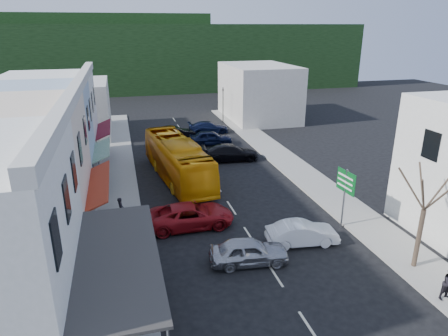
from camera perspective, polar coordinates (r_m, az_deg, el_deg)
ground at (r=24.06m, az=3.69°, el=-9.64°), size 120.00×120.00×0.00m
sidewalk_left at (r=32.07m, az=-14.96°, el=-2.39°), size 3.00×52.00×0.15m
sidewalk_right at (r=35.11m, az=10.23°, el=-0.09°), size 3.00×52.00×0.15m
shopfront_row at (r=26.66m, az=-26.34°, el=0.64°), size 8.25×30.00×8.00m
distant_block_left at (r=47.95m, az=-20.90°, el=7.88°), size 8.00×10.00×6.00m
distant_block_right at (r=53.58m, az=4.94°, el=10.75°), size 8.00×12.00×7.00m
hillside at (r=85.26m, az=-11.56°, el=15.94°), size 80.00×26.00×14.00m
bus at (r=32.27m, az=-6.69°, el=1.09°), size 4.00×11.83×3.10m
car_silver at (r=21.22m, az=3.57°, el=-11.80°), size 4.57×2.27×1.40m
car_white at (r=23.31m, az=11.11°, el=-9.08°), size 4.56×2.24×1.40m
car_red at (r=24.84m, az=-4.75°, el=-6.85°), size 4.60×1.91×1.40m
car_black_near at (r=36.68m, az=0.92°, el=2.13°), size 4.58×2.05×1.40m
car_navy_mid at (r=41.61m, az=-1.90°, el=4.26°), size 4.57×2.27×1.40m
car_black_far at (r=43.50m, az=-7.16°, el=4.80°), size 4.54×2.18×1.40m
car_navy_far at (r=46.27m, az=-2.22°, el=5.85°), size 4.57×2.01×1.40m
pedestrian_left at (r=25.86m, az=-14.52°, el=-5.60°), size 0.50×0.66×1.70m
direction_sign at (r=25.17m, az=16.77°, el=-4.28°), size 0.49×1.74×3.80m
street_tree at (r=21.84m, az=26.65°, el=-5.39°), size 3.17×3.17×6.58m
traffic_signal at (r=50.92m, az=-0.14°, el=8.93°), size 0.61×0.98×4.51m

